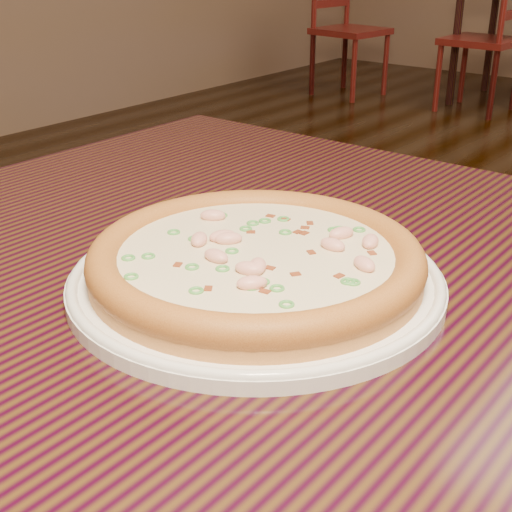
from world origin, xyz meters
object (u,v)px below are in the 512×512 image
Objects in this scene: pizza at (256,259)px; chair_b at (491,40)px; chair_a at (344,29)px; hero_table at (398,406)px; plate at (256,278)px.

chair_b is at bearing 108.40° from pizza.
chair_b is at bearing 4.06° from chair_a.
hero_table is 0.18m from pizza.
chair_a and chair_b have the same top height.
chair_a reaches higher than pizza.
pizza is (0.00, 0.00, 0.02)m from plate.
hero_table is 4.18× the size of pizza.
chair_a is (-2.46, 3.88, -0.21)m from hero_table.
plate reaches higher than hero_table.
chair_b reaches higher than hero_table.
chair_a is (-2.34, 3.93, -0.34)m from pizza.
chair_a is at bearing -175.94° from chair_b.
pizza is at bearing -157.39° from hero_table.
chair_b is at bearing 108.40° from plate.
plate is (-0.12, -0.05, 0.11)m from hero_table.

